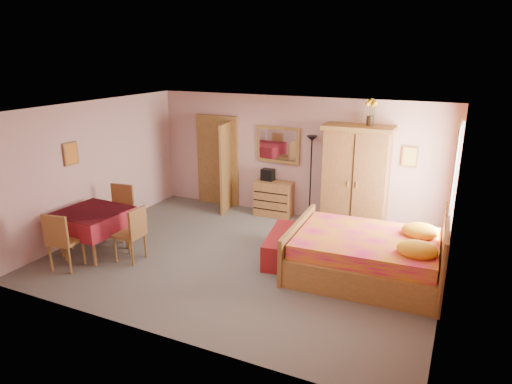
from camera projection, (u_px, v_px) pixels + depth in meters
The scene contains 23 objects.
floor at pixel (244, 258), 8.04m from camera, with size 6.50×6.50×0.00m, color slate.
ceiling at pixel (242, 109), 7.27m from camera, with size 6.50×6.50×0.00m, color brown.
wall_back at pixel (295, 157), 9.81m from camera, with size 6.50×0.10×2.60m, color #C79490.
wall_front at pixel (150, 241), 5.49m from camera, with size 6.50×0.10×2.60m, color #C79490.
wall_left at pixel (96, 167), 8.97m from camera, with size 0.10×5.00×2.60m, color #C79490.
wall_right at pixel (452, 216), 6.33m from camera, with size 0.10×5.00×2.60m, color #C79490.
doorway at pixel (218, 162), 10.64m from camera, with size 1.06×0.12×2.15m, color #9E6B35.
window at pixel (454, 184), 7.34m from camera, with size 0.08×1.40×1.95m, color white.
picture_left at pixel (71, 154), 8.32m from camera, with size 0.04×0.32×0.42m, color orange.
picture_back at pixel (410, 157), 8.76m from camera, with size 0.30×0.04×0.40m, color #D8BF59.
chest_of_drawers at pixel (274, 199), 10.03m from camera, with size 0.82×0.41×0.77m, color #9F6436.
wall_mirror at pixel (278, 145), 9.86m from camera, with size 1.01×0.05×0.79m, color silver.
stereo at pixel (268, 175), 9.99m from camera, with size 0.27×0.20×0.25m, color black.
floor_lamp at pixel (311, 179), 9.58m from camera, with size 0.23×0.23×1.84m, color black.
wardrobe at pixel (356, 179), 9.05m from camera, with size 1.36×0.70×2.13m, color brown.
sunflower_vase at pixel (371, 112), 8.63m from camera, with size 0.21×0.21×0.51m, color yellow.
bed at pixel (367, 243), 7.27m from camera, with size 2.39×1.88×1.11m, color #D71567.
bench at pixel (284, 245), 8.00m from camera, with size 0.50×1.35×0.45m, color maroon.
dining_table at pixel (94, 232), 8.15m from camera, with size 1.09×1.09×0.80m, color maroon.
chair_south at pixel (65, 240), 7.54m from camera, with size 0.46×0.46×1.00m, color olive.
chair_north at pixel (118, 213), 8.75m from camera, with size 0.47×0.47×1.03m, color olive.
chair_west at pixel (69, 222), 8.46m from camera, with size 0.41×0.41×0.90m, color #A77338.
chair_east at pixel (129, 234), 7.84m from camera, with size 0.44×0.44×0.97m, color olive.
Camera 1 is at (3.31, -6.54, 3.49)m, focal length 32.00 mm.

